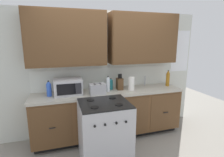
% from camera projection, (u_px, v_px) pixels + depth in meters
% --- Properties ---
extents(ground_plane, '(8.00, 8.00, 0.00)m').
position_uv_depth(ground_plane, '(114.00, 143.00, 3.22)').
color(ground_plane, gray).
extents(wall_unit, '(4.00, 0.40, 2.41)m').
position_uv_depth(wall_unit, '(107.00, 52.00, 3.34)').
color(wall_unit, silver).
rests_on(wall_unit, ground_plane).
extents(counter_run, '(2.83, 0.64, 0.92)m').
position_uv_depth(counter_run, '(110.00, 113.00, 3.40)').
color(counter_run, black).
rests_on(counter_run, ground_plane).
extents(stove_range, '(0.76, 0.68, 0.95)m').
position_uv_depth(stove_range, '(105.00, 131.00, 2.74)').
color(stove_range, '#B7B7BC').
rests_on(stove_range, ground_plane).
extents(microwave, '(0.48, 0.37, 0.28)m').
position_uv_depth(microwave, '(68.00, 87.00, 3.09)').
color(microwave, '#B7B7BC').
rests_on(microwave, counter_run).
extents(toaster, '(0.28, 0.18, 0.19)m').
position_uv_depth(toaster, '(97.00, 89.00, 3.10)').
color(toaster, '#B7B7BC').
rests_on(toaster, counter_run).
extents(knife_block, '(0.11, 0.14, 0.31)m').
position_uv_depth(knife_block, '(120.00, 84.00, 3.41)').
color(knife_block, '#52361E').
rests_on(knife_block, counter_run).
extents(sink_faucet, '(0.02, 0.02, 0.20)m').
position_uv_depth(sink_faucet, '(145.00, 81.00, 3.73)').
color(sink_faucet, '#B2B5BA').
rests_on(sink_faucet, counter_run).
extents(paper_towel_roll, '(0.12, 0.12, 0.26)m').
position_uv_depth(paper_towel_roll, '(131.00, 84.00, 3.36)').
color(paper_towel_roll, white).
rests_on(paper_towel_roll, counter_run).
extents(bottle_teal, '(0.08, 0.08, 0.22)m').
position_uv_depth(bottle_teal, '(111.00, 84.00, 3.42)').
color(bottle_teal, '#1E707A').
rests_on(bottle_teal, counter_run).
extents(bottle_clear, '(0.07, 0.07, 0.30)m').
position_uv_depth(bottle_clear, '(108.00, 84.00, 3.26)').
color(bottle_clear, silver).
rests_on(bottle_clear, counter_run).
extents(bottle_amber, '(0.08, 0.08, 0.33)m').
position_uv_depth(bottle_amber, '(168.00, 78.00, 3.67)').
color(bottle_amber, '#9E6619').
rests_on(bottle_amber, counter_run).
extents(bottle_blue, '(0.08, 0.08, 0.27)m').
position_uv_depth(bottle_blue, '(49.00, 89.00, 2.99)').
color(bottle_blue, blue).
rests_on(bottle_blue, counter_run).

